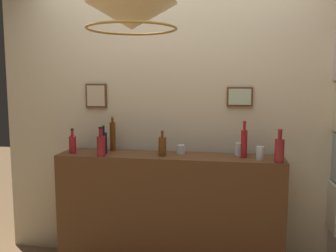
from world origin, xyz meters
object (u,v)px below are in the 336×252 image
liquor_bottle_rye (162,146)px  liquor_bottle_amaro (104,142)px  glass_tumbler_highball (181,149)px  pendant_lamp (132,17)px  liquor_bottle_sherry (244,143)px  liquor_bottle_scotch (279,149)px  liquor_bottle_whiskey (73,144)px  glass_tumbler_shot (260,153)px  glass_tumbler_rocks (239,149)px  liquor_bottle_brandy (101,145)px  liquor_bottle_mezcal (113,136)px

liquor_bottle_rye → liquor_bottle_amaro: (-0.51, 0.02, 0.01)m
glass_tumbler_highball → pendant_lamp: size_ratio=0.13×
liquor_bottle_sherry → liquor_bottle_amaro: 1.17m
liquor_bottle_scotch → liquor_bottle_whiskey: bearing=177.7°
glass_tumbler_highball → glass_tumbler_shot: bearing=-12.6°
glass_tumbler_shot → glass_tumbler_rocks: bearing=134.7°
glass_tumbler_highball → liquor_bottle_scotch: bearing=-15.5°
liquor_bottle_brandy → glass_tumbler_rocks: liquor_bottle_brandy is taller
liquor_bottle_mezcal → liquor_bottle_amaro: liquor_bottle_mezcal is taller
liquor_bottle_sherry → pendant_lamp: 1.33m
glass_tumbler_highball → pendant_lamp: bearing=-104.6°
glass_tumbler_shot → liquor_bottle_amaro: bearing=178.7°
liquor_bottle_scotch → liquor_bottle_amaro: liquor_bottle_scotch is taller
liquor_bottle_whiskey → liquor_bottle_sherry: bearing=2.2°
liquor_bottle_mezcal → pendant_lamp: bearing=-63.4°
liquor_bottle_whiskey → liquor_bottle_amaro: size_ratio=0.85×
liquor_bottle_rye → liquor_bottle_mezcal: bearing=162.4°
glass_tumbler_shot → pendant_lamp: (-0.85, -0.64, 0.95)m
liquor_bottle_amaro → glass_tumbler_shot: liquor_bottle_amaro is taller
liquor_bottle_brandy → liquor_bottle_whiskey: (-0.28, 0.08, -0.01)m
liquor_bottle_brandy → liquor_bottle_scotch: size_ratio=0.96×
liquor_bottle_brandy → glass_tumbler_highball: liquor_bottle_brandy is taller
glass_tumbler_shot → pendant_lamp: bearing=-142.9°
liquor_bottle_rye → pendant_lamp: (-0.07, -0.65, 0.92)m
liquor_bottle_mezcal → glass_tumbler_rocks: size_ratio=3.06×
liquor_bottle_sherry → glass_tumbler_shot: (0.12, -0.05, -0.07)m
liquor_bottle_scotch → pendant_lamp: (-0.98, -0.57, 0.90)m
liquor_bottle_brandy → glass_tumbler_rocks: bearing=11.9°
glass_tumbler_highball → glass_tumbler_rocks: bearing=1.2°
liquor_bottle_whiskey → pendant_lamp: size_ratio=0.37×
liquor_bottle_mezcal → liquor_bottle_scotch: size_ratio=1.22×
liquor_bottle_mezcal → pendant_lamp: (0.40, -0.80, 0.87)m
liquor_bottle_mezcal → glass_tumbler_rocks: (1.10, -0.01, -0.08)m
liquor_bottle_amaro → glass_tumbler_shot: (1.29, -0.03, -0.04)m
liquor_bottle_scotch → liquor_bottle_rye: bearing=174.8°
liquor_bottle_whiskey → glass_tumbler_highball: (0.91, 0.15, -0.04)m
liquor_bottle_whiskey → pendant_lamp: 1.32m
liquor_bottle_rye → glass_tumbler_highball: size_ratio=2.90×
glass_tumbler_rocks → glass_tumbler_shot: (0.15, -0.15, 0.00)m
liquor_bottle_rye → glass_tumbler_highball: bearing=44.3°
glass_tumbler_highball → pendant_lamp: 1.26m
liquor_bottle_brandy → liquor_bottle_mezcal: liquor_bottle_mezcal is taller
liquor_bottle_amaro → glass_tumbler_highball: size_ratio=3.46×
liquor_bottle_whiskey → liquor_bottle_scotch: (1.69, -0.07, 0.02)m
liquor_bottle_mezcal → liquor_bottle_rye: bearing=-17.6°
liquor_bottle_mezcal → liquor_bottle_whiskey: liquor_bottle_mezcal is taller
liquor_bottle_mezcal → pendant_lamp: size_ratio=0.54×
liquor_bottle_amaro → liquor_bottle_rye: bearing=-1.9°
glass_tumbler_highball → liquor_bottle_mezcal: bearing=178.4°
liquor_bottle_sherry → liquor_bottle_amaro: bearing=-178.9°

